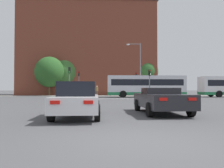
# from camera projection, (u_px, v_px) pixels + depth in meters

# --- Properties ---
(ground_plane) EXTENTS (400.00, 400.00, 0.00)m
(ground_plane) POSITION_uv_depth(u_px,v_px,m) (141.00, 142.00, 5.02)
(ground_plane) COLOR #474749
(stop_line_strip) EXTENTS (7.98, 0.30, 0.01)m
(stop_line_strip) POSITION_uv_depth(u_px,v_px,m) (108.00, 99.00, 27.50)
(stop_line_strip) COLOR silver
(stop_line_strip) RESTS_ON ground_plane
(far_pavement) EXTENTS (68.87, 2.50, 0.01)m
(far_pavement) POSITION_uv_depth(u_px,v_px,m) (106.00, 96.00, 40.55)
(far_pavement) COLOR #A09B91
(far_pavement) RESTS_ON ground_plane
(brick_civic_building) EXTENTS (28.76, 11.04, 22.68)m
(brick_civic_building) POSITION_uv_depth(u_px,v_px,m) (89.00, 48.00, 48.46)
(brick_civic_building) COLOR brown
(brick_civic_building) RESTS_ON ground_plane
(car_saloon_left) EXTENTS (2.00, 4.74, 1.52)m
(car_saloon_left) POSITION_uv_depth(u_px,v_px,m) (78.00, 99.00, 9.58)
(car_saloon_left) COLOR silver
(car_saloon_left) RESTS_ON ground_plane
(car_roadster_right) EXTENTS (2.17, 4.51, 1.27)m
(car_roadster_right) POSITION_uv_depth(u_px,v_px,m) (161.00, 100.00, 10.90)
(car_roadster_right) COLOR #232328
(car_roadster_right) RESTS_ON ground_plane
(bus_crossing_lead) EXTENTS (11.44, 2.73, 3.19)m
(bus_crossing_lead) POSITION_uv_depth(u_px,v_px,m) (146.00, 86.00, 32.53)
(bus_crossing_lead) COLOR silver
(bus_crossing_lead) RESTS_ON ground_plane
(traffic_light_near_right) EXTENTS (0.26, 0.31, 3.82)m
(traffic_light_near_right) POSITION_uv_depth(u_px,v_px,m) (149.00, 79.00, 29.04)
(traffic_light_near_right) COLOR slate
(traffic_light_near_right) RESTS_ON ground_plane
(traffic_light_far_left) EXTENTS (0.26, 0.31, 4.38)m
(traffic_light_far_left) POSITION_uv_depth(u_px,v_px,m) (79.00, 80.00, 39.32)
(traffic_light_far_left) COLOR slate
(traffic_light_far_left) RESTS_ON ground_plane
(traffic_light_far_right) EXTENTS (0.26, 0.31, 4.23)m
(traffic_light_far_right) POSITION_uv_depth(u_px,v_px,m) (136.00, 80.00, 39.93)
(traffic_light_far_right) COLOR slate
(traffic_light_far_right) RESTS_ON ground_plane
(traffic_light_near_left) EXTENTS (0.26, 0.31, 4.08)m
(traffic_light_near_left) POSITION_uv_depth(u_px,v_px,m) (69.00, 77.00, 28.33)
(traffic_light_near_left) COLOR slate
(traffic_light_near_left) RESTS_ON ground_plane
(street_lamp_junction) EXTENTS (2.25, 0.36, 8.37)m
(street_lamp_junction) POSITION_uv_depth(u_px,v_px,m) (138.00, 65.00, 33.79)
(street_lamp_junction) COLOR slate
(street_lamp_junction) RESTS_ON ground_plane
(pedestrian_waiting) EXTENTS (0.44, 0.32, 1.85)m
(pedestrian_waiting) POSITION_uv_depth(u_px,v_px,m) (97.00, 90.00, 40.63)
(pedestrian_waiting) COLOR brown
(pedestrian_waiting) RESTS_ON ground_plane
(pedestrian_walking_east) EXTENTS (0.41, 0.26, 1.79)m
(pedestrian_walking_east) POSITION_uv_depth(u_px,v_px,m) (81.00, 90.00, 39.63)
(pedestrian_walking_east) COLOR #333851
(pedestrian_walking_east) RESTS_ON ground_plane
(pedestrian_walking_west) EXTENTS (0.44, 0.32, 1.72)m
(pedestrian_walking_west) POSITION_uv_depth(u_px,v_px,m) (111.00, 90.00, 40.65)
(pedestrian_walking_west) COLOR brown
(pedestrian_walking_west) RESTS_ON ground_plane
(tree_by_building) EXTENTS (5.24, 5.24, 7.67)m
(tree_by_building) POSITION_uv_depth(u_px,v_px,m) (146.00, 72.00, 45.82)
(tree_by_building) COLOR #4C3823
(tree_by_building) RESTS_ON ground_plane
(tree_kerbside) EXTENTS (5.50, 5.50, 7.44)m
(tree_kerbside) POSITION_uv_depth(u_px,v_px,m) (65.00, 73.00, 44.37)
(tree_kerbside) COLOR #4C3823
(tree_kerbside) RESTS_ON ground_plane
(tree_distant) EXTENTS (5.55, 5.55, 7.41)m
(tree_distant) POSITION_uv_depth(u_px,v_px,m) (49.00, 72.00, 41.57)
(tree_distant) COLOR #4C3823
(tree_distant) RESTS_ON ground_plane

